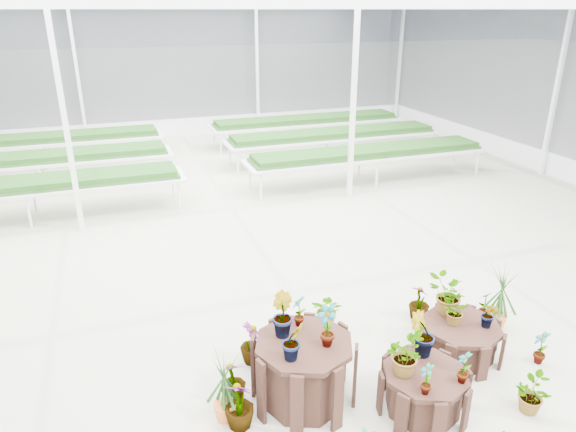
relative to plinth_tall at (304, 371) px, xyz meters
name	(u,v)px	position (x,y,z in m)	size (l,w,h in m)	color
ground_plane	(285,303)	(0.47, 2.05, -0.39)	(24.00, 24.00, 0.00)	gray
greenhouse_shell	(284,162)	(0.47, 2.05, 1.86)	(18.00, 24.00, 4.50)	white
steel_frame	(284,162)	(0.47, 2.05, 1.86)	(18.00, 24.00, 4.50)	silver
nursery_benches	(200,158)	(0.47, 9.25, 0.03)	(16.00, 7.00, 0.84)	silver
plinth_tall	(304,371)	(0.00, 0.00, 0.00)	(1.16, 1.16, 0.79)	#341D15
plinth_mid	(423,391)	(1.20, -0.60, -0.14)	(0.98, 0.98, 0.51)	#341D15
plinth_low	(460,340)	(2.20, 0.10, -0.16)	(1.04, 1.04, 0.47)	#341D15
nursery_plants	(388,342)	(1.10, 0.04, 0.10)	(4.44, 3.53, 1.30)	#1B4213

